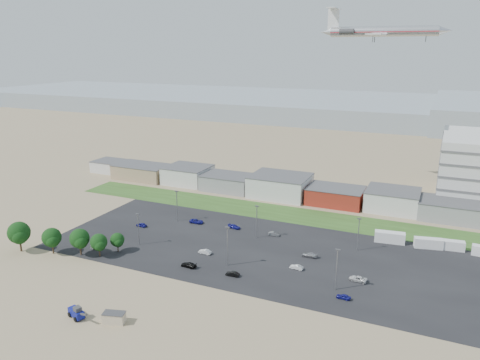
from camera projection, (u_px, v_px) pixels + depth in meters
The scene contains 34 objects.
ground at pixel (209, 276), 118.30m from camera, with size 700.00×700.00×0.00m, color #816E52.
parking_lot at pixel (257, 250), 133.91m from camera, with size 120.00×50.00×0.01m, color black.
grass_strip at pixel (278, 213), 163.99m from camera, with size 160.00×16.00×0.02m, color #304D1D.
hills_backdrop at pixel (434, 114), 378.18m from camera, with size 700.00×200.00×9.00m, color gray, non-canonical shape.
building_row at pixel (254, 183), 186.27m from camera, with size 170.00×20.00×8.00m, color silver, non-canonical shape.
portable_shed at pixel (114, 318), 98.00m from camera, with size 4.66×2.42×2.35m, color #C5B395, non-canonical shape.
telehandler at pixel (76, 312), 99.80m from camera, with size 6.87×2.29×2.86m, color navy, non-canonical shape.
box_trailer_a at pixel (390, 237), 138.53m from camera, with size 8.65×2.70×3.25m, color silver, non-canonical shape.
box_trailer_b at pixel (428, 243), 134.71m from camera, with size 7.83×2.45×2.94m, color silver, non-canonical shape.
box_trailer_c at pixel (451, 245), 133.57m from camera, with size 7.41×2.32×2.78m, color silver, non-canonical shape.
tree_far_left at pixel (19, 235), 131.57m from camera, with size 6.64×6.64×9.96m, color black, non-canonical shape.
tree_left at pixel (52, 239), 130.29m from camera, with size 5.71×5.71×8.56m, color black, non-canonical shape.
tree_mid at pixel (80, 240), 129.39m from camera, with size 5.79×5.79×8.69m, color black, non-canonical shape.
tree_right at pixel (99, 244), 128.62m from camera, with size 4.98×4.98×7.48m, color black, non-canonical shape.
tree_near at pixel (117, 241), 131.77m from camera, with size 4.23×4.23×6.35m, color black, non-canonical shape.
lightpole_front_l at pixel (138, 229), 136.17m from camera, with size 1.13×0.47×9.59m, color slate, non-canonical shape.
lightpole_front_m at pixel (227, 246), 122.79m from camera, with size 1.28×0.54×10.92m, color slate, non-canonical shape.
lightpole_front_r at pixel (337, 270), 110.40m from camera, with size 1.23×0.51×10.43m, color slate, non-canonical shape.
lightpole_back_l at pixel (177, 206), 154.89m from camera, with size 1.23×0.51×10.45m, color slate, non-canonical shape.
lightpole_back_m at pixel (257, 222), 141.04m from camera, with size 1.20×0.50×10.23m, color slate, non-canonical shape.
lightpole_back_r at pixel (358, 234), 132.23m from camera, with size 1.14×0.47×9.68m, color slate, non-canonical shape.
airliner at pixel (383, 31), 176.73m from camera, with size 48.38×32.99×14.30m, color silver, non-canonical shape.
parked_car_0 at pixel (358, 279), 115.73m from camera, with size 2.03×4.41×1.23m, color silver.
parked_car_1 at pixel (297, 267), 121.94m from camera, with size 1.23×3.53×1.16m, color silver.
parked_car_2 at pixel (343, 297), 107.49m from camera, with size 1.34×3.33×1.13m, color navy.
parked_car_3 at pixel (189, 265), 123.09m from camera, with size 1.80×4.43×1.29m, color black.
parked_car_4 at pixel (205, 252), 131.08m from camera, with size 1.32×3.79×1.25m, color silver.
parked_car_5 at pixel (141, 225), 151.03m from camera, with size 1.48×3.69×1.26m, color navy.
parked_car_6 at pixel (234, 227), 149.56m from camera, with size 1.71×4.20×1.22m, color navy.
parked_car_9 at pixel (197, 221), 154.05m from camera, with size 2.15×4.66×1.30m, color navy.
parked_car_10 at pixel (97, 247), 134.05m from camera, with size 1.53×3.77×1.09m, color silver.
parked_car_11 at pixel (274, 234), 143.71m from camera, with size 1.23×3.53×1.16m, color #595B5E.
parked_car_12 at pixel (309, 255), 129.06m from camera, with size 1.76×4.32×1.25m, color #A5A5AA.
parked_car_13 at pixel (233, 274), 118.26m from camera, with size 1.24×3.56×1.17m, color black.
Camera 1 is at (50.83, -94.70, 55.67)m, focal length 35.00 mm.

